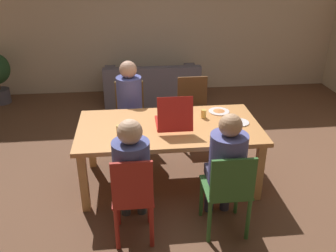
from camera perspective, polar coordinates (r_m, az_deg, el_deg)
name	(u,v)px	position (r m, az deg, el deg)	size (l,w,h in m)	color
ground_plane	(169,181)	(4.50, 0.14, -8.55)	(20.00, 20.00, 0.00)	brown
back_wall	(150,17)	(7.14, -2.88, 16.72)	(7.37, 0.12, 2.85)	beige
dining_table	(169,132)	(4.16, 0.15, -0.95)	(2.06, 1.08, 0.75)	#D0884A
chair_0	(130,113)	(5.07, -5.92, 1.97)	(0.41, 0.43, 0.93)	brown
person_0	(130,100)	(4.85, -6.03, 4.02)	(0.33, 0.52, 1.27)	#2F304B
chair_1	(133,198)	(3.40, -5.49, -11.10)	(0.38, 0.40, 0.95)	#B12C23
person_1	(132,168)	(3.38, -5.70, -6.50)	(0.34, 0.55, 1.25)	#3D4448
chair_2	(228,190)	(3.51, 9.38, -9.79)	(0.43, 0.45, 0.91)	#35692F
person_2	(226,161)	(3.49, 9.09, -5.47)	(0.35, 0.50, 1.25)	#353146
chair_3	(193,108)	(5.19, 3.93, 2.83)	(0.44, 0.39, 0.95)	brown
pizza_box_0	(173,121)	(4.11, 0.81, 0.78)	(0.38, 0.46, 0.41)	red
plate_0	(219,111)	(4.53, 7.98, 2.33)	(0.26, 0.26, 0.03)	white
plate_1	(131,142)	(3.79, -5.87, -2.46)	(0.22, 0.22, 0.01)	white
plate_2	(239,122)	(4.27, 11.07, 0.56)	(0.23, 0.23, 0.01)	white
drinking_glass_0	(119,130)	(3.93, -7.59, -0.65)	(0.07, 0.07, 0.11)	#E7BF68
drinking_glass_1	(204,114)	(4.33, 5.59, 1.92)	(0.06, 0.06, 0.10)	#E2C35B
couch	(152,87)	(6.77, -2.58, 6.13)	(1.71, 0.81, 0.73)	slate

